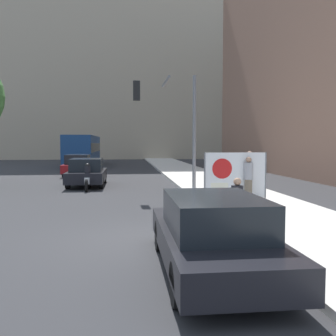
{
  "coord_description": "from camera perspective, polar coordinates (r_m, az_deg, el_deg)",
  "views": [
    {
      "loc": [
        -0.67,
        -8.63,
        2.29
      ],
      "look_at": [
        0.66,
        3.17,
        1.51
      ],
      "focal_mm": 40.0,
      "sensor_mm": 36.0,
      "label": 1
    }
  ],
  "objects": [
    {
      "name": "parked_car_curbside",
      "position": [
        6.77,
        6.78,
        -9.88
      ],
      "size": [
        1.79,
        4.51,
        1.38
      ],
      "color": "black",
      "rests_on": "ground_plane"
    },
    {
      "name": "ground_plane",
      "position": [
        8.95,
        -1.96,
        -11.07
      ],
      "size": [
        160.0,
        160.0,
        0.0
      ],
      "primitive_type": "plane",
      "color": "#303033"
    },
    {
      "name": "sidewalk_curb",
      "position": [
        24.18,
        4.62,
        -1.5
      ],
      "size": [
        3.95,
        90.0,
        0.15
      ],
      "primitive_type": "cube",
      "color": "beige",
      "rests_on": "ground_plane"
    },
    {
      "name": "traffic_light_pole",
      "position": [
        16.88,
        0.57,
        8.4
      ],
      "size": [
        2.82,
        2.59,
        5.18
      ],
      "color": "slate",
      "rests_on": "sidewalk_curb"
    },
    {
      "name": "city_bus_on_road",
      "position": [
        39.12,
        -12.8,
        2.9
      ],
      "size": [
        2.6,
        11.61,
        3.04
      ],
      "color": "navy",
      "rests_on": "ground_plane"
    },
    {
      "name": "motorcycle_on_road",
      "position": [
        18.78,
        -12.13,
        -1.61
      ],
      "size": [
        0.28,
        2.07,
        1.32
      ],
      "color": "white",
      "rests_on": "ground_plane"
    },
    {
      "name": "protest_banner",
      "position": [
        14.17,
        10.17,
        -1.09
      ],
      "size": [
        2.39,
        0.06,
        1.8
      ],
      "color": "slate",
      "rests_on": "sidewalk_curb"
    },
    {
      "name": "car_on_road_nearest",
      "position": [
        20.65,
        -12.23,
        -0.64
      ],
      "size": [
        1.88,
        4.42,
        1.48
      ],
      "color": "black",
      "rests_on": "ground_plane"
    },
    {
      "name": "jogger_on_sidewalk",
      "position": [
        14.22,
        12.15,
        -1.59
      ],
      "size": [
        0.34,
        0.34,
        1.64
      ],
      "rotation": [
        0.0,
        0.0,
        2.72
      ],
      "color": "#756651",
      "rests_on": "sidewalk_curb"
    },
    {
      "name": "pedestrian_behind",
      "position": [
        16.07,
        12.3,
        -0.62
      ],
      "size": [
        0.34,
        0.34,
        1.82
      ],
      "rotation": [
        0.0,
        0.0,
        4.46
      ],
      "color": "#334775",
      "rests_on": "sidewalk_curb"
    },
    {
      "name": "car_on_road_midblock",
      "position": [
        27.4,
        -13.53,
        0.42
      ],
      "size": [
        1.82,
        4.23,
        1.5
      ],
      "color": "maroon",
      "rests_on": "ground_plane"
    },
    {
      "name": "building_backdrop_far",
      "position": [
        61.68,
        -7.84,
        18.14
      ],
      "size": [
        52.0,
        12.0,
        35.27
      ],
      "color": "tan",
      "rests_on": "ground_plane"
    },
    {
      "name": "seated_protester",
      "position": [
        10.68,
        10.48,
        -4.45
      ],
      "size": [
        0.98,
        0.77,
        1.18
      ],
      "rotation": [
        0.0,
        0.0,
        -0.02
      ],
      "color": "#474C56",
      "rests_on": "sidewalk_curb"
    }
  ]
}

